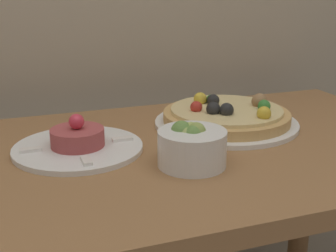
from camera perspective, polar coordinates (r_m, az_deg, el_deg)
dining_table at (r=0.93m, az=-4.59°, el=-10.21°), size 1.32×0.63×0.76m
pizza_plate at (r=1.04m, az=7.15°, el=1.13°), size 0.32×0.32×0.07m
tartare_plate at (r=0.90m, az=-10.93°, el=-2.13°), size 0.25×0.25×0.07m
small_bowl at (r=0.81m, az=2.90°, el=-2.39°), size 0.12×0.12×0.08m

